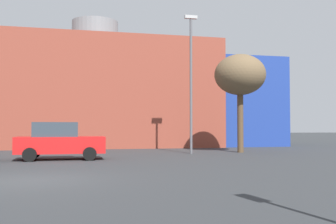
% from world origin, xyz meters
% --- Properties ---
extents(ground_plane, '(200.00, 200.00, 0.00)m').
position_xyz_m(ground_plane, '(0.00, 0.00, 0.00)').
color(ground_plane, '#2D3033').
extents(building_backdrop, '(32.49, 10.09, 10.92)m').
position_xyz_m(building_backdrop, '(2.90, 22.08, 4.34)').
color(building_backdrop, brown).
rests_on(building_backdrop, ground_plane).
extents(parked_car_2, '(4.37, 2.14, 1.90)m').
position_xyz_m(parked_car_2, '(0.56, 7.91, 0.94)').
color(parked_car_2, red).
rests_on(parked_car_2, ground_plane).
extents(bare_tree_0, '(3.37, 3.37, 6.46)m').
position_xyz_m(bare_tree_0, '(11.88, 11.29, 5.05)').
color(bare_tree_0, brown).
rests_on(bare_tree_0, ground_plane).
extents(street_lamp, '(0.80, 0.24, 8.72)m').
position_xyz_m(street_lamp, '(8.38, 10.85, 4.89)').
color(street_lamp, '#59595E').
rests_on(street_lamp, ground_plane).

